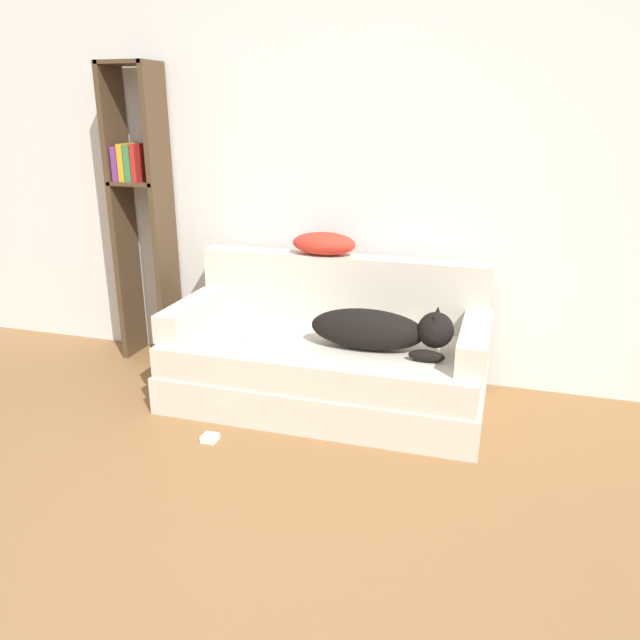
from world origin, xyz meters
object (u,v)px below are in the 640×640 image
Objects in this scene: throw_pillow at (324,244)px; laptop at (275,337)px; bookshelf at (140,202)px; couch at (325,372)px; power_adapter at (210,438)px; dog at (381,330)px.

laptop is at bearing -111.76° from throw_pillow.
couch is at bearing -15.87° from bookshelf.
laptop is 4.19× the size of power_adapter.
dog is 1.85m from bookshelf.
dog is 1.07m from power_adapter.
couch is 0.94× the size of bookshelf.
bookshelf is (-1.37, 0.39, 0.87)m from couch.
power_adapter is (-0.17, -0.53, -0.39)m from laptop.
dog is at bearing -11.16° from couch.
couch is at bearing -72.53° from throw_pillow.
bookshelf is (-1.26, 0.04, 0.19)m from throw_pillow.
throw_pillow reaches higher than couch.
throw_pillow is (0.17, 0.42, 0.47)m from laptop.
couch is 1.67m from bookshelf.
throw_pillow is 4.94× the size of power_adapter.
throw_pillow is at bearing 136.95° from dog.
power_adapter is (-0.33, -0.95, -0.86)m from throw_pillow.
dog is at bearing 34.47° from power_adapter.
throw_pillow reaches higher than dog.
laptop is at bearing -22.79° from bookshelf.
throw_pillow is 0.20× the size of bookshelf.
dog reaches higher than laptop.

